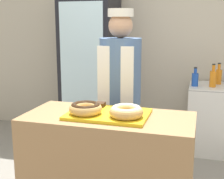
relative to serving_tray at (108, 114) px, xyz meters
name	(u,v)px	position (x,y,z in m)	size (l,w,h in m)	color
wall_back	(154,40)	(0.00, 2.13, 0.45)	(8.00, 0.06, 2.70)	#BCB29E
display_counter	(108,171)	(0.00, 0.00, -0.46)	(1.27, 0.60, 0.89)	#997047
serving_tray	(108,114)	(0.00, 0.00, 0.00)	(0.60, 0.42, 0.02)	yellow
donut_chocolate_glaze	(86,108)	(-0.15, -0.07, 0.05)	(0.24, 0.24, 0.08)	tan
donut_light_glaze	(126,111)	(0.15, -0.07, 0.05)	(0.24, 0.24, 0.08)	tan
brownie_back_left	(100,104)	(-0.12, 0.15, 0.03)	(0.08, 0.08, 0.03)	#382111
brownie_back_right	(128,106)	(0.12, 0.15, 0.03)	(0.08, 0.08, 0.03)	#382111
baker_person	(120,96)	(-0.08, 0.64, -0.01)	(0.39, 0.39, 1.70)	#4C4C51
beverage_fridge	(90,67)	(-0.78, 1.76, 0.09)	(0.69, 0.63, 1.99)	black
bottle_blue	(195,79)	(0.58, 1.66, 0.02)	(0.08, 0.08, 0.23)	#1E4CB2
bottle_orange_b	(219,76)	(0.86, 1.87, 0.03)	(0.08, 0.08, 0.26)	orange
bottle_orange_b_b	(213,78)	(0.79, 1.66, 0.04)	(0.08, 0.08, 0.28)	orange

